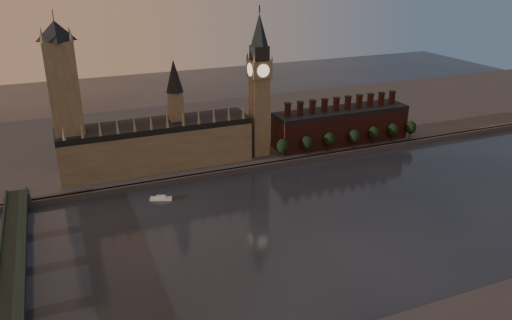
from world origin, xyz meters
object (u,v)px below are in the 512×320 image
(victoria_tower, at_px, (65,98))
(river_boat, at_px, (161,198))
(westminster_bridge, at_px, (12,284))
(big_ben, at_px, (259,84))

(victoria_tower, relative_size, river_boat, 7.72)
(victoria_tower, distance_m, river_boat, 87.16)
(westminster_bridge, bearing_deg, big_ben, 34.33)
(victoria_tower, height_order, westminster_bridge, victoria_tower)
(victoria_tower, relative_size, westminster_bridge, 0.54)
(big_ben, bearing_deg, victoria_tower, 177.80)
(victoria_tower, distance_m, big_ben, 130.12)
(river_boat, bearing_deg, big_ben, 47.68)
(victoria_tower, bearing_deg, big_ben, -2.20)
(victoria_tower, bearing_deg, river_boat, -44.44)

